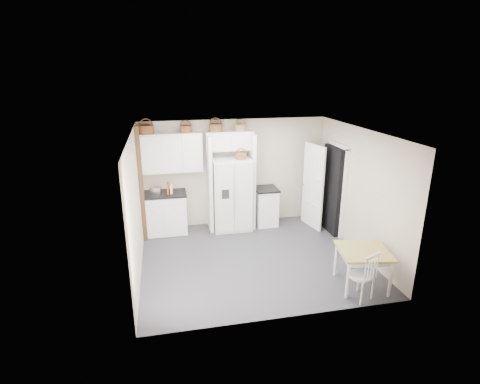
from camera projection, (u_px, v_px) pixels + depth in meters
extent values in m
plane|color=#3A393F|center=(253.00, 258.00, 7.74)|extent=(4.50, 4.50, 0.00)
plane|color=white|center=(255.00, 132.00, 6.93)|extent=(4.50, 4.50, 0.00)
plane|color=#B0A394|center=(234.00, 172.00, 9.19)|extent=(4.50, 0.00, 4.50)
plane|color=#B0A394|center=(136.00, 207.00, 6.89)|extent=(0.00, 4.00, 4.00)
plane|color=#B0A394|center=(359.00, 191.00, 7.78)|extent=(0.00, 4.00, 4.00)
cube|color=silver|center=(231.00, 194.00, 8.95)|extent=(0.90, 0.72, 1.74)
cube|color=silver|center=(164.00, 214.00, 8.83)|extent=(1.02, 0.64, 0.95)
cube|color=silver|center=(266.00, 207.00, 9.32)|extent=(0.51, 0.62, 0.90)
cube|color=#A28039|center=(362.00, 268.00, 6.64)|extent=(0.98, 0.98, 0.71)
cube|color=silver|center=(361.00, 275.00, 6.26)|extent=(0.54, 0.52, 0.86)
cube|color=black|center=(163.00, 194.00, 8.67)|extent=(1.06, 0.69, 0.04)
cube|color=black|center=(266.00, 189.00, 9.17)|extent=(0.56, 0.66, 0.04)
cube|color=silver|center=(156.00, 191.00, 8.56)|extent=(0.26, 0.19, 0.16)
cube|color=red|center=(168.00, 188.00, 8.57)|extent=(0.06, 0.18, 0.26)
cube|color=white|center=(172.00, 189.00, 8.60)|extent=(0.05, 0.15, 0.21)
cylinder|color=brown|center=(146.00, 130.00, 8.28)|extent=(0.33, 0.33, 0.19)
cylinder|color=brown|center=(186.00, 129.00, 8.45)|extent=(0.27, 0.27, 0.16)
cylinder|color=brown|center=(215.00, 128.00, 8.59)|extent=(0.31, 0.31, 0.18)
cylinder|color=brown|center=(240.00, 127.00, 8.70)|extent=(0.26, 0.26, 0.15)
cylinder|color=brown|center=(241.00, 156.00, 8.60)|extent=(0.26, 0.26, 0.14)
cube|color=silver|center=(171.00, 153.00, 8.55)|extent=(1.40, 0.34, 0.90)
cube|color=silver|center=(229.00, 141.00, 8.75)|extent=(1.12, 0.34, 0.45)
cube|color=silver|center=(209.00, 183.00, 8.83)|extent=(0.08, 0.60, 2.30)
cube|color=silver|center=(251.00, 181.00, 9.03)|extent=(0.08, 0.60, 2.30)
cube|color=#432910|center=(141.00, 186.00, 8.15)|extent=(0.09, 0.09, 2.60)
cube|color=black|center=(333.00, 190.00, 8.77)|extent=(0.18, 0.85, 2.05)
cube|color=white|center=(313.00, 187.00, 9.01)|extent=(0.21, 0.79, 2.05)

